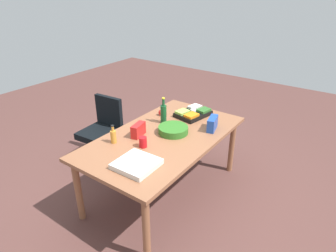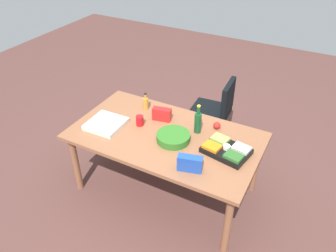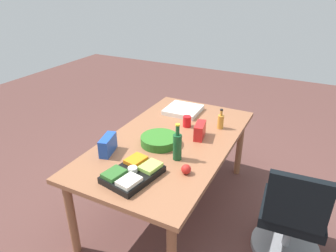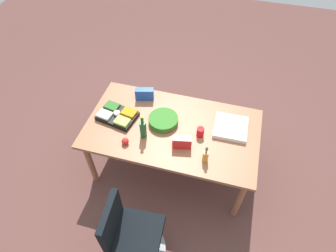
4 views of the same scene
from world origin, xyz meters
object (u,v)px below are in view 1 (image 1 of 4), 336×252
(conference_table, at_px, (164,142))
(chip_bag_red, at_px, (138,130))
(salad_bowl, at_px, (173,130))
(wine_bottle, at_px, (163,113))
(apple_red, at_px, (161,113))
(dressing_bottle, at_px, (113,136))
(veggie_tray, at_px, (193,113))
(chip_bag_blue, at_px, (212,124))
(red_solo_cup, at_px, (143,142))
(pizza_box, at_px, (137,164))
(office_chair, at_px, (103,137))

(conference_table, relative_size, chip_bag_red, 9.62)
(salad_bowl, height_order, wine_bottle, wine_bottle)
(salad_bowl, bearing_deg, apple_red, 52.08)
(conference_table, height_order, apple_red, apple_red)
(dressing_bottle, bearing_deg, wine_bottle, -10.88)
(veggie_tray, distance_m, wine_bottle, 0.43)
(chip_bag_blue, height_order, red_solo_cup, chip_bag_blue)
(dressing_bottle, distance_m, red_solo_cup, 0.33)
(conference_table, height_order, dressing_bottle, dressing_bottle)
(chip_bag_red, relative_size, wine_bottle, 0.63)
(chip_bag_blue, bearing_deg, dressing_bottle, 141.46)
(conference_table, relative_size, red_solo_cup, 17.49)
(veggie_tray, xyz_separation_m, red_solo_cup, (-0.97, 0.01, 0.02))
(wine_bottle, distance_m, apple_red, 0.23)
(pizza_box, bearing_deg, red_solo_cup, 29.06)
(veggie_tray, relative_size, wine_bottle, 1.47)
(office_chair, distance_m, red_solo_cup, 1.27)
(veggie_tray, xyz_separation_m, apple_red, (-0.22, 0.33, 0.00))
(red_solo_cup, bearing_deg, veggie_tray, -0.61)
(pizza_box, xyz_separation_m, wine_bottle, (0.90, 0.35, 0.10))
(wine_bottle, relative_size, chip_bag_blue, 1.44)
(chip_bag_red, distance_m, wine_bottle, 0.43)
(office_chair, height_order, salad_bowl, office_chair)
(red_solo_cup, bearing_deg, salad_bowl, -9.52)
(salad_bowl, bearing_deg, wine_bottle, 58.25)
(dressing_bottle, bearing_deg, chip_bag_blue, -38.54)
(conference_table, relative_size, salad_bowl, 5.76)
(office_chair, distance_m, chip_bag_red, 1.06)
(veggie_tray, bearing_deg, pizza_box, -172.37)
(pizza_box, height_order, veggie_tray, veggie_tray)
(conference_table, height_order, salad_bowl, salad_bowl)
(dressing_bottle, height_order, veggie_tray, dressing_bottle)
(chip_bag_red, bearing_deg, dressing_bottle, 157.76)
(dressing_bottle, relative_size, veggie_tray, 0.43)
(conference_table, relative_size, veggie_tray, 4.12)
(conference_table, height_order, chip_bag_blue, chip_bag_blue)
(office_chair, height_order, apple_red, office_chair)
(red_solo_cup, bearing_deg, office_chair, 68.99)
(wine_bottle, height_order, apple_red, wine_bottle)
(veggie_tray, bearing_deg, conference_table, -178.59)
(salad_bowl, xyz_separation_m, chip_bag_blue, (0.33, -0.32, 0.04))
(conference_table, bearing_deg, red_solo_cup, 175.33)
(conference_table, distance_m, chip_bag_blue, 0.59)
(apple_red, xyz_separation_m, red_solo_cup, (-0.74, -0.32, 0.02))
(pizza_box, height_order, chip_bag_red, chip_bag_red)
(wine_bottle, xyz_separation_m, red_solo_cup, (-0.59, -0.17, -0.07))
(chip_bag_red, height_order, apple_red, chip_bag_red)
(apple_red, bearing_deg, salad_bowl, -127.92)
(veggie_tray, height_order, red_solo_cup, red_solo_cup)
(salad_bowl, xyz_separation_m, veggie_tray, (0.53, 0.06, -0.00))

